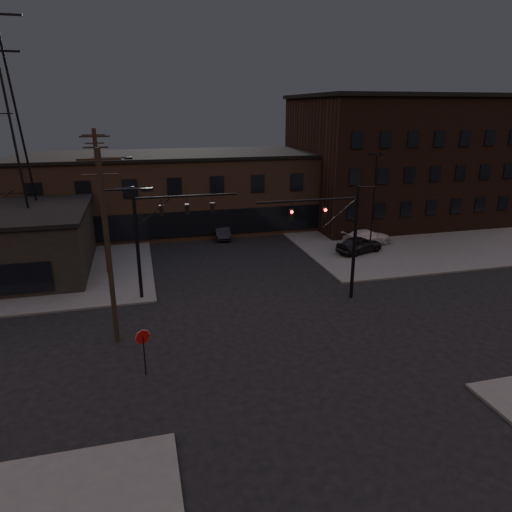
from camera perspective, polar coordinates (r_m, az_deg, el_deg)
The scene contains 15 objects.
ground at distance 27.41m, azimuth 3.48°, elevation -10.10°, with size 140.00×140.00×0.00m, color black.
sidewalk_ne at distance 55.36m, azimuth 18.36°, elevation 3.66°, with size 30.00×30.00×0.15m, color #474744.
building_row at distance 52.28m, azimuth -5.99°, elevation 8.08°, with size 40.00×12.00×8.00m, color brown.
building_right at distance 57.54m, azimuth 16.89°, elevation 11.34°, with size 22.00×16.00×14.00m, color black.
traffic_signal_near at distance 31.40m, azimuth 10.46°, elevation 3.00°, with size 7.12×0.24×8.00m.
traffic_signal_far at distance 31.95m, azimuth -12.45°, elevation 3.28°, with size 7.12×0.24×8.00m.
stop_sign at distance 23.69m, azimuth -13.91°, elevation -10.37°, with size 0.72×0.33×2.48m.
utility_pole_near at distance 25.98m, azimuth -17.93°, elevation 1.41°, with size 3.70×0.28×11.00m.
utility_pole_mid at distance 37.67m, azimuth -18.68°, elevation 6.69°, with size 3.70×0.28×11.50m.
utility_pole_far at distance 49.61m, azimuth -19.08°, elevation 8.77°, with size 2.20×0.28×11.00m.
lot_light_a at distance 42.97m, azimuth 14.55°, elevation 7.52°, with size 1.50×0.28×9.14m.
lot_light_b at distance 50.25m, azimuth 17.88°, elevation 8.67°, with size 1.50×0.28×9.14m.
parked_car_lot_a at distance 43.12m, azimuth 12.79°, elevation 1.42°, with size 1.85×4.59×1.57m, color black.
parked_car_lot_b at distance 45.75m, azimuth 13.73°, elevation 2.26°, with size 2.11×5.20×1.51m, color silver.
car_crossing at distance 47.64m, azimuth -4.25°, elevation 3.10°, with size 1.49×4.28×1.41m, color black.
Camera 1 is at (-7.66, -22.95, 12.88)m, focal length 32.00 mm.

